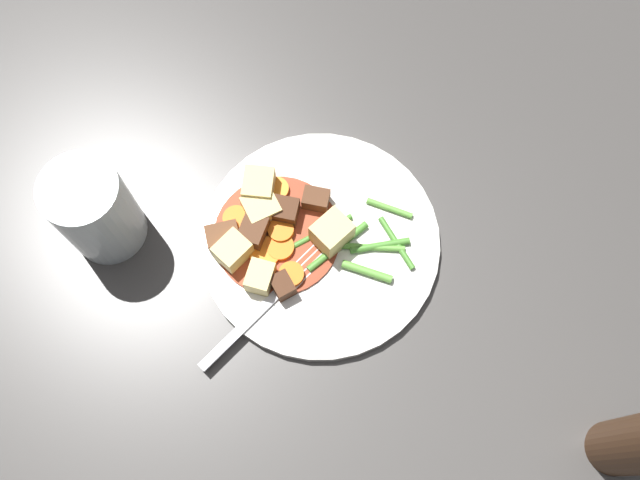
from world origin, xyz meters
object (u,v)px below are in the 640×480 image
carrot_slice_2 (265,252)px  carrot_slice_4 (237,220)px  carrot_slice_3 (281,230)px  potato_chunk_0 (233,251)px  carrot_slice_5 (276,190)px  carrot_slice_0 (280,247)px  potato_chunk_3 (262,209)px  potato_chunk_4 (332,230)px  meat_chunk_0 (254,232)px  dinner_plate (320,242)px  fork (268,302)px  carrot_slice_1 (291,275)px  water_glass (95,211)px  potato_chunk_2 (260,277)px  meat_chunk_3 (223,237)px  potato_chunk_1 (259,187)px  meat_chunk_2 (285,211)px  meat_chunk_1 (315,200)px  meat_chunk_4 (283,286)px

carrot_slice_2 → carrot_slice_4: bearing=-55.0°
carrot_slice_3 → potato_chunk_0: (0.05, 0.02, 0.01)m
carrot_slice_5 → carrot_slice_2: bearing=75.8°
carrot_slice_0 → potato_chunk_3: potato_chunk_3 is taller
potato_chunk_4 → meat_chunk_0: bearing=-5.3°
dinner_plate → carrot_slice_3: carrot_slice_3 is taller
carrot_slice_0 → fork: bearing=73.2°
carrot_slice_1 → dinner_plate: bearing=-132.5°
water_glass → carrot_slice_0: bearing=166.3°
carrot_slice_2 → fork: bearing=89.2°
water_glass → potato_chunk_0: bearing=160.7°
potato_chunk_0 → potato_chunk_2: size_ratio=1.10×
meat_chunk_3 → carrot_slice_1: bearing=145.0°
potato_chunk_4 → potato_chunk_1: bearing=-38.8°
fork → carrot_slice_1: bearing=-135.3°
carrot_slice_1 → meat_chunk_2: bearing=-89.5°
potato_chunk_4 → water_glass: size_ratio=0.32×
meat_chunk_0 → carrot_slice_1: bearing=126.1°
carrot_slice_1 → meat_chunk_2: meat_chunk_2 is taller
meat_chunk_2 → fork: (0.03, 0.09, -0.01)m
potato_chunk_3 → meat_chunk_2: (-0.02, 0.00, -0.00)m
carrot_slice_1 → carrot_slice_2: (0.03, -0.03, -0.00)m
potato_chunk_0 → meat_chunk_2: 0.07m
meat_chunk_1 → carrot_slice_0: bearing=49.2°
carrot_slice_1 → meat_chunk_1: (-0.03, -0.08, 0.01)m
carrot_slice_3 → carrot_slice_5: carrot_slice_3 is taller
carrot_slice_5 → potato_chunk_3: (0.02, 0.02, 0.01)m
carrot_slice_4 → meat_chunk_4: bearing=118.5°
meat_chunk_3 → carrot_slice_0: bearing=164.8°
fork → meat_chunk_2: bearing=-105.1°
carrot_slice_5 → water_glass: (0.18, 0.02, 0.04)m
dinner_plate → meat_chunk_4: 0.07m
dinner_plate → carrot_slice_4: size_ratio=8.93×
meat_chunk_1 → fork: size_ratio=0.19×
dinner_plate → potato_chunk_1: potato_chunk_1 is taller
potato_chunk_1 → carrot_slice_4: bearing=49.9°
meat_chunk_3 → potato_chunk_0: bearing=117.2°
meat_chunk_0 → meat_chunk_3: 0.03m
carrot_slice_3 → carrot_slice_5: bearing=-88.9°
carrot_slice_1 → meat_chunk_4: (0.01, 0.01, 0.00)m
potato_chunk_0 → potato_chunk_4: (-0.10, -0.01, 0.00)m
carrot_slice_1 → carrot_slice_5: size_ratio=0.98×
dinner_plate → carrot_slice_0: bearing=7.4°
carrot_slice_2 → potato_chunk_2: potato_chunk_2 is taller
carrot_slice_1 → potato_chunk_4: 0.06m
carrot_slice_5 → potato_chunk_4: bearing=133.2°
carrot_slice_0 → fork: size_ratio=0.20×
potato_chunk_0 → meat_chunk_3: bearing=-62.8°
dinner_plate → water_glass: (0.22, -0.04, 0.05)m
carrot_slice_2 → carrot_slice_3: 0.03m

